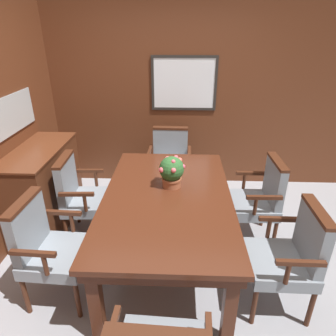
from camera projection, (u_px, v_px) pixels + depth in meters
ground_plane at (166, 265)px, 2.99m from camera, size 14.00×14.00×0.00m
wall_back at (172, 100)px, 4.15m from camera, size 7.20×0.08×2.45m
dining_table at (167, 204)px, 2.76m from camera, size 1.16×1.93×0.77m
chair_right_near at (290, 254)px, 2.38m from camera, size 0.50×0.56×0.95m
chair_left_far at (81, 194)px, 3.22m from camera, size 0.52×0.58×0.95m
chair_right_far at (259, 197)px, 3.17m from camera, size 0.51×0.57×0.95m
chair_head_far at (170, 160)px, 4.03m from camera, size 0.57×0.51×0.95m
chair_left_near at (48, 246)px, 2.47m from camera, size 0.52×0.58×0.95m
potted_plant at (172, 171)px, 2.80m from camera, size 0.25×0.24×0.30m
sideboard_cabinet at (45, 188)px, 3.42m from camera, size 0.50×1.16×0.96m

